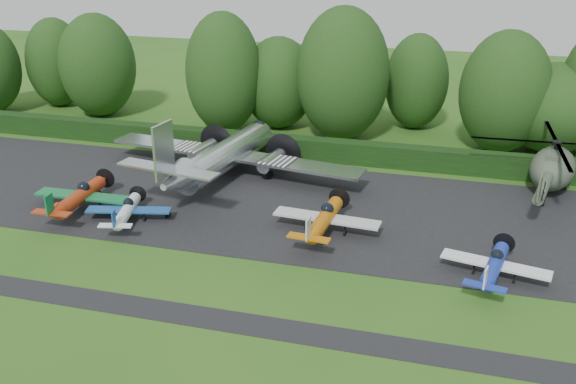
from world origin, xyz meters
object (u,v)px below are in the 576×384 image
(light_plane_white, at_px, (127,210))
(light_plane_red, at_px, (80,196))
(light_plane_orange, at_px, (325,219))
(light_plane_blue, at_px, (494,265))
(transport_plane, at_px, (225,156))
(helicopter, at_px, (553,165))

(light_plane_white, bearing_deg, light_plane_red, -178.99)
(light_plane_orange, relative_size, light_plane_blue, 1.16)
(transport_plane, distance_m, light_plane_orange, 13.35)
(transport_plane, distance_m, light_plane_red, 12.48)
(light_plane_orange, relative_size, helicopter, 0.52)
(light_plane_white, bearing_deg, transport_plane, 81.75)
(light_plane_orange, xyz_separation_m, light_plane_blue, (11.41, -3.48, -0.17))
(light_plane_orange, distance_m, helicopter, 20.57)
(light_plane_red, bearing_deg, light_plane_orange, 4.01)
(light_plane_blue, bearing_deg, helicopter, 61.27)
(light_plane_orange, height_order, helicopter, helicopter)
(light_plane_red, distance_m, light_plane_orange, 18.87)
(transport_plane, height_order, light_plane_orange, transport_plane)
(transport_plane, height_order, helicopter, transport_plane)
(light_plane_white, bearing_deg, light_plane_blue, 9.45)
(transport_plane, height_order, light_plane_white, transport_plane)
(light_plane_white, relative_size, light_plane_orange, 0.81)
(light_plane_orange, xyz_separation_m, helicopter, (16.27, 12.54, 1.07))
(light_plane_red, xyz_separation_m, light_plane_blue, (30.25, -2.53, -0.18))
(light_plane_white, height_order, helicopter, helicopter)
(light_plane_white, distance_m, helicopter, 33.92)
(light_plane_blue, distance_m, helicopter, 16.79)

